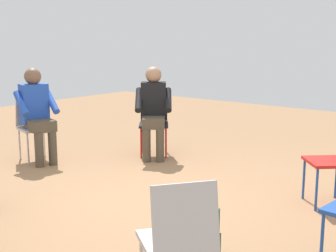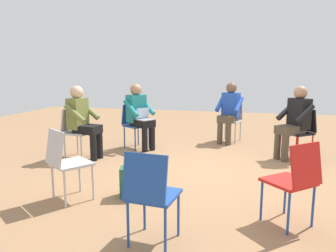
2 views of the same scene
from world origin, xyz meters
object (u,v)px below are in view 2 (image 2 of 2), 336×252
chair_south (75,129)px  person_with_laptop (139,113)px  chair_east (150,191)px  person_in_olive (82,118)px  chair_northeast (295,178)px  person_in_blue (229,109)px  chair_southeast (65,160)px  backpack_near_laptop_user (132,184)px  chair_southwest (134,122)px  person_in_black (295,119)px  chair_northwest (301,129)px  chair_west (232,118)px

chair_south → person_with_laptop: 1.24m
chair_east → person_in_olive: size_ratio=0.69×
chair_northeast → person_in_blue: person_in_blue is taller
chair_southeast → backpack_near_laptop_user: (-0.32, 0.69, -0.34)m
person_in_olive → backpack_near_laptop_user: 2.08m
chair_southwest → chair_southeast: (2.71, 0.14, 0.00)m
chair_northeast → backpack_near_laptop_user: chair_northeast is taller
person_in_blue → chair_east: bearing=100.9°
chair_east → person_in_black: person_in_black is taller
chair_south → chair_northeast: bearing=70.2°
person_with_laptop → person_in_olive: size_ratio=1.00×
person_in_black → chair_south: bearing=62.8°
person_in_black → person_in_olive: size_ratio=1.00×
chair_south → person_in_blue: bearing=134.6°
chair_south → backpack_near_laptop_user: size_ratio=2.36×
chair_south → chair_northwest: 3.89m
chair_northeast → person_in_black: size_ratio=0.69×
person_in_blue → chair_south: bearing=52.1°
backpack_near_laptop_user → person_with_laptop: bearing=-163.5°
chair_west → person_with_laptop: person_with_laptop is taller
person_in_black → chair_west: bearing=3.4°
chair_northeast → chair_west: bearing=59.0°
chair_northwest → chair_south: bearing=64.0°
chair_northeast → chair_southeast: bearing=136.2°
backpack_near_laptop_user → chair_west: bearing=164.0°
chair_south → person_in_blue: person_in_blue is taller
chair_southwest → person_in_blue: person_in_blue is taller
chair_southeast → person_with_laptop: person_with_laptop is taller
chair_south → chair_southeast: bearing=35.1°
person_with_laptop → person_in_black: same height
chair_southeast → chair_south: bearing=151.7°
chair_southeast → chair_east: size_ratio=1.00×
person_in_blue → person_in_olive: (1.84, -2.34, 0.00)m
chair_northeast → person_in_blue: 3.73m
chair_west → backpack_near_laptop_user: (3.44, -0.99, -0.34)m
chair_east → chair_south: bearing=136.8°
chair_southeast → chair_northwest: size_ratio=1.00×
person_in_blue → chair_southwest: bearing=42.7°
chair_northeast → person_in_olive: (-1.79, -3.18, 0.20)m
chair_northwest → person_in_olive: bearing=64.9°
chair_southwest → person_with_laptop: person_with_laptop is taller
chair_south → backpack_near_laptop_user: chair_south is taller
chair_southwest → chair_east: bearing=54.7°
chair_southwest → backpack_near_laptop_user: 2.55m
person_in_olive → chair_east: bearing=47.1°
person_in_black → chair_northeast: bearing=133.9°
chair_northeast → person_in_black: 2.63m
chair_northeast → person_in_black: (-2.61, 0.31, 0.20)m
chair_west → chair_northwest: 1.64m
person_in_olive → person_with_laptop: bearing=149.0°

